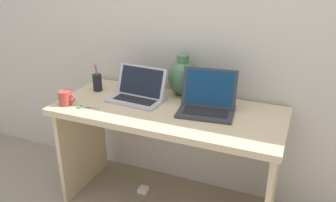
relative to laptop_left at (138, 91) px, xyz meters
The scene contains 9 objects.
back_wall 0.55m from the laptop_left, 51.30° to the left, with size 4.40×0.04×2.40m, color beige.
desk 0.33m from the laptop_left, 14.40° to the right, with size 1.43×0.63×0.74m.
laptop_left is the anchor object (origin of this frame).
laptop_right 0.47m from the laptop_left, ahead, with size 0.36×0.29×0.24m.
green_vase 0.31m from the laptop_left, 39.44° to the left, with size 0.20×0.20×0.28m.
coffee_mug 0.46m from the laptop_left, 146.52° to the right, with size 0.12×0.08×0.09m.
pen_cup 0.34m from the laptop_left, behind, with size 0.06×0.06×0.19m.
scissors 0.36m from the laptop_left, 134.44° to the right, with size 0.15×0.07×0.01m.
power_brick 0.78m from the laptop_left, ahead, with size 0.07×0.07×0.03m, color white.
Camera 1 is at (0.76, -1.82, 1.63)m, focal length 37.19 mm.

